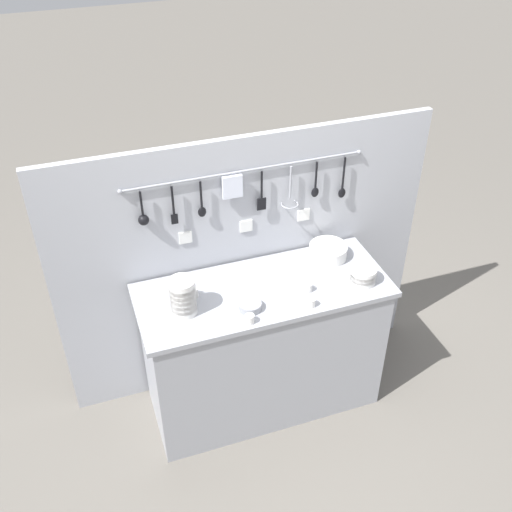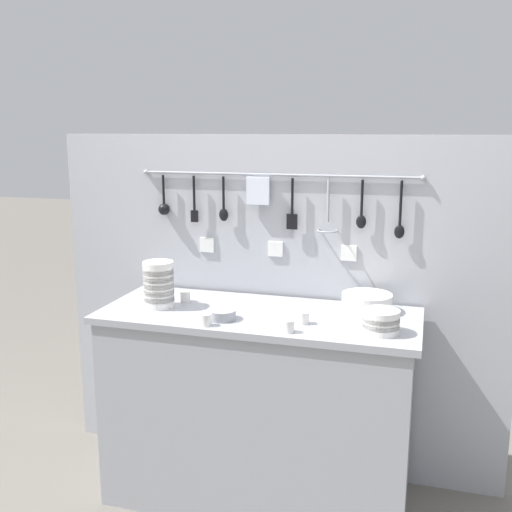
{
  "view_description": "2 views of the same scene",
  "coord_description": "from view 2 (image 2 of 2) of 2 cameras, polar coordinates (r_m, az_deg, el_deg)",
  "views": [
    {
      "loc": [
        -0.85,
        -2.32,
        2.91
      ],
      "look_at": [
        -0.05,
        -0.02,
        1.12
      ],
      "focal_mm": 42.0,
      "sensor_mm": 36.0,
      "label": 1
    },
    {
      "loc": [
        0.68,
        -2.37,
        1.65
      ],
      "look_at": [
        -0.02,
        0.01,
        1.12
      ],
      "focal_mm": 42.0,
      "sensor_mm": 36.0,
      "label": 2
    }
  ],
  "objects": [
    {
      "name": "ground_plane",
      "position": [
        2.96,
        0.23,
        -21.8
      ],
      "size": [
        20.0,
        20.0,
        0.0
      ],
      "primitive_type": "plane",
      "color": "#666059"
    },
    {
      "name": "counter",
      "position": [
        2.74,
        0.24,
        -14.14
      ],
      "size": [
        1.37,
        0.55,
        0.88
      ],
      "color": "#9EA0A8",
      "rests_on": "ground"
    },
    {
      "name": "back_wall",
      "position": [
        2.88,
        1.95,
        -4.76
      ],
      "size": [
        2.17,
        0.11,
        1.62
      ],
      "color": "#A8AAB2",
      "rests_on": "ground"
    },
    {
      "name": "bowl_stack_back_corner",
      "position": [
        2.36,
        11.82,
        -6.12
      ],
      "size": [
        0.14,
        0.14,
        0.09
      ],
      "color": "white",
      "rests_on": "counter"
    },
    {
      "name": "bowl_stack_wide_centre",
      "position": [
        2.66,
        -9.25,
        -2.69
      ],
      "size": [
        0.13,
        0.13,
        0.21
      ],
      "color": "white",
      "rests_on": "counter"
    },
    {
      "name": "plate_stack",
      "position": [
        2.63,
        10.51,
        -4.38
      ],
      "size": [
        0.22,
        0.22,
        0.08
      ],
      "color": "white",
      "rests_on": "counter"
    },
    {
      "name": "steel_mixing_bowl",
      "position": [
        2.49,
        -3.26,
        -5.58
      ],
      "size": [
        0.12,
        0.12,
        0.04
      ],
      "color": "#93969E",
      "rests_on": "counter"
    },
    {
      "name": "cup_front_left",
      "position": [
        2.44,
        4.52,
        -5.9
      ],
      "size": [
        0.05,
        0.05,
        0.05
      ],
      "color": "white",
      "rests_on": "counter"
    },
    {
      "name": "cup_back_left",
      "position": [
        2.75,
        -6.76,
        -3.86
      ],
      "size": [
        0.05,
        0.05,
        0.05
      ],
      "color": "white",
      "rests_on": "counter"
    },
    {
      "name": "cup_by_caddy",
      "position": [
        2.33,
        3.11,
        -6.7
      ],
      "size": [
        0.05,
        0.05,
        0.05
      ],
      "color": "white",
      "rests_on": "counter"
    },
    {
      "name": "cup_edge_far",
      "position": [
        2.41,
        -4.82,
        -6.08
      ],
      "size": [
        0.05,
        0.05,
        0.05
      ],
      "color": "white",
      "rests_on": "counter"
    }
  ]
}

